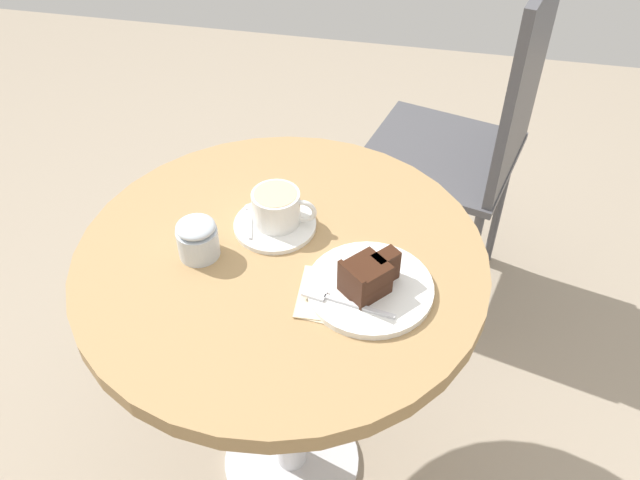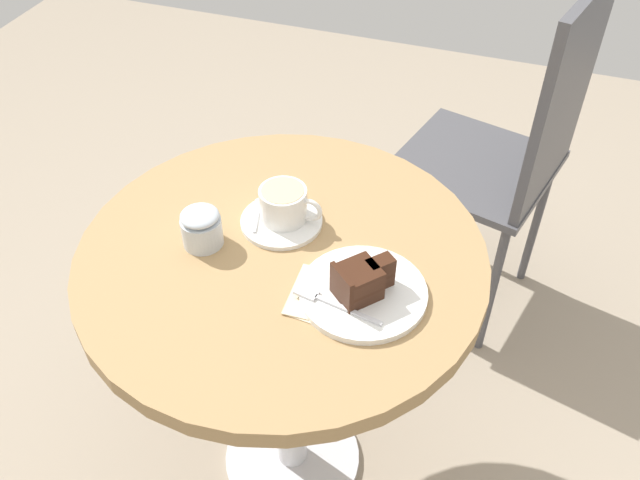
% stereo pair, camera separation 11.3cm
% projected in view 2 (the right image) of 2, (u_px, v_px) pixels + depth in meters
% --- Properties ---
extents(ground_plane, '(4.40, 4.40, 0.01)m').
position_uv_depth(ground_plane, '(293.00, 459.00, 1.66)').
color(ground_plane, gray).
rests_on(ground_plane, ground).
extents(cafe_table, '(0.72, 0.72, 0.70)m').
position_uv_depth(cafe_table, '(284.00, 297.00, 1.26)').
color(cafe_table, '#A37F51').
rests_on(cafe_table, ground).
extents(saucer, '(0.15, 0.15, 0.01)m').
position_uv_depth(saucer, '(282.00, 221.00, 1.23)').
color(saucer, white).
rests_on(saucer, cafe_table).
extents(coffee_cup, '(0.12, 0.09, 0.06)m').
position_uv_depth(coffee_cup, '(284.00, 204.00, 1.21)').
color(coffee_cup, white).
rests_on(coffee_cup, saucer).
extents(teaspoon, '(0.04, 0.09, 0.00)m').
position_uv_depth(teaspoon, '(258.00, 210.00, 1.24)').
color(teaspoon, silver).
rests_on(teaspoon, saucer).
extents(cake_plate, '(0.21, 0.21, 0.01)m').
position_uv_depth(cake_plate, '(363.00, 292.00, 1.10)').
color(cake_plate, white).
rests_on(cake_plate, cafe_table).
extents(cake_slice, '(0.10, 0.10, 0.06)m').
position_uv_depth(cake_slice, '(361.00, 281.00, 1.07)').
color(cake_slice, '#422619').
rests_on(cake_slice, cake_plate).
extents(fork, '(0.15, 0.04, 0.00)m').
position_uv_depth(fork, '(327.00, 301.00, 1.07)').
color(fork, silver).
rests_on(fork, cake_plate).
extents(napkin, '(0.14, 0.14, 0.00)m').
position_uv_depth(napkin, '(331.00, 298.00, 1.09)').
color(napkin, beige).
rests_on(napkin, cafe_table).
extents(cafe_chair, '(0.46, 0.46, 0.97)m').
position_uv_depth(cafe_chair, '(515.00, 143.00, 1.65)').
color(cafe_chair, '#4C4C51').
rests_on(cafe_chair, ground).
extents(sugar_pot, '(0.07, 0.07, 0.07)m').
position_uv_depth(sugar_pot, '(201.00, 227.00, 1.17)').
color(sugar_pot, silver).
rests_on(sugar_pot, cafe_table).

